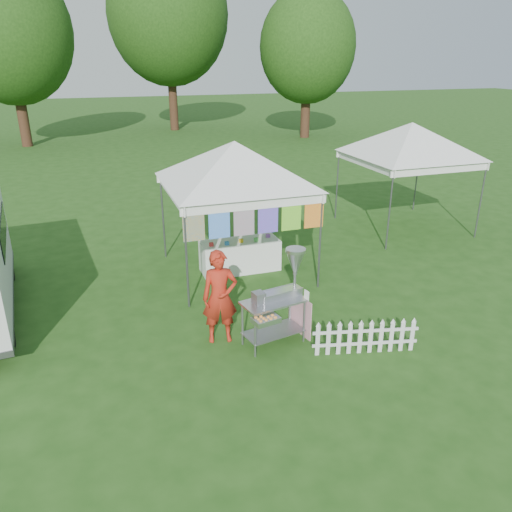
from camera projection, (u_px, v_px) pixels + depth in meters
name	position (u px, v px, depth m)	size (l,w,h in m)	color
ground	(295.00, 347.00, 8.60)	(120.00, 120.00, 0.00)	#214914
canopy_main	(234.00, 141.00, 10.56)	(4.24, 4.24, 3.45)	#59595E
canopy_right	(413.00, 123.00, 13.53)	(4.24, 4.24, 3.45)	#59595E
tree_left	(9.00, 32.00, 25.70)	(6.40, 6.40, 9.53)	#351D13
tree_mid	(168.00, 14.00, 31.44)	(7.60, 7.60, 11.52)	#351D13
tree_right	(308.00, 47.00, 29.00)	(5.60, 5.60, 8.42)	#351D13
donut_cart	(283.00, 290.00, 8.44)	(1.21, 1.02, 1.66)	gray
vendor	(220.00, 297.00, 8.52)	(0.61, 0.40, 1.67)	#AA2415
picket_fence	(365.00, 338.00, 8.33)	(1.76, 0.45, 0.56)	silver
display_table	(240.00, 256.00, 11.58)	(1.80, 0.70, 0.72)	white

